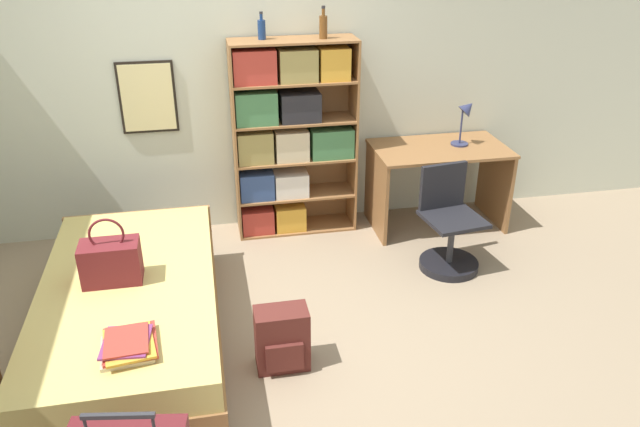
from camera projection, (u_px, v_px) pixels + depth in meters
The scene contains 12 objects.
ground_plane at pixel (246, 333), 4.21m from camera, with size 14.00×14.00×0.00m, color gray.
wall_back at pixel (219, 81), 5.12m from camera, with size 10.00×0.09×2.60m.
bed at pixel (132, 314), 4.00m from camera, with size 1.10×2.09×0.49m.
handbag at pixel (111, 261), 3.84m from camera, with size 0.36×0.21×0.43m.
book_stack_on_bed at pixel (128, 345), 3.27m from camera, with size 0.31×0.38×0.07m.
bookcase at pixel (286, 135), 5.21m from camera, with size 1.03×0.33×1.66m.
bottle_green at pixel (262, 29), 4.83m from camera, with size 0.06×0.06×0.21m.
bottle_brown at pixel (323, 26), 4.86m from camera, with size 0.06×0.06×0.25m.
desk at pixel (438, 172), 5.45m from camera, with size 1.15×0.68×0.74m.
desk_lamp at pixel (466, 115), 5.29m from camera, with size 0.20×0.15×0.41m.
desk_chair at pixel (448, 237), 4.90m from camera, with size 0.48×0.48×0.82m.
backpack at pixel (282, 339), 3.83m from camera, with size 0.33×0.22×0.41m.
Camera 1 is at (-0.17, -3.45, 2.59)m, focal length 35.00 mm.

